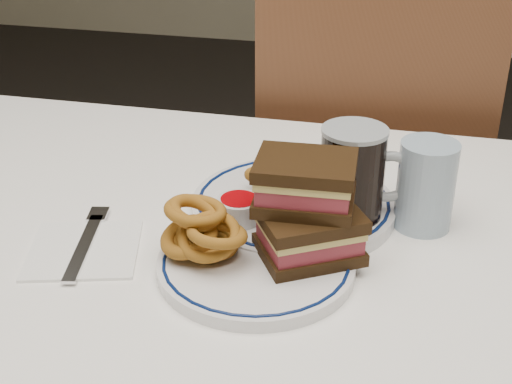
% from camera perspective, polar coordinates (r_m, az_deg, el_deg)
% --- Properties ---
extents(dining_table, '(1.27, 0.87, 0.75)m').
position_cam_1_polar(dining_table, '(0.99, -4.02, -9.01)').
color(dining_table, white).
rests_on(dining_table, floor).
extents(chair_far, '(0.48, 0.48, 0.98)m').
position_cam_1_polar(chair_far, '(1.57, 8.98, 0.74)').
color(chair_far, '#482A17').
rests_on(chair_far, floor).
extents(main_plate, '(0.24, 0.24, 0.02)m').
position_cam_1_polar(main_plate, '(0.86, -0.00, -5.79)').
color(main_plate, white).
rests_on(main_plate, dining_table).
extents(reuben_sandwich, '(0.15, 0.14, 0.12)m').
position_cam_1_polar(reuben_sandwich, '(0.85, 4.13, -1.30)').
color(reuben_sandwich, black).
rests_on(reuben_sandwich, main_plate).
extents(onion_rings_main, '(0.11, 0.10, 0.08)m').
position_cam_1_polar(onion_rings_main, '(0.86, -4.36, -3.09)').
color(onion_rings_main, '#67300D').
rests_on(onion_rings_main, main_plate).
extents(ketchup_ramekin, '(0.06, 0.06, 0.03)m').
position_cam_1_polar(ketchup_ramekin, '(0.93, -1.36, -1.35)').
color(ketchup_ramekin, silver).
rests_on(ketchup_ramekin, main_plate).
extents(beer_mug, '(0.13, 0.09, 0.14)m').
position_cam_1_polar(beer_mug, '(0.93, 7.86, 1.09)').
color(beer_mug, black).
rests_on(beer_mug, dining_table).
extents(water_glass, '(0.08, 0.08, 0.12)m').
position_cam_1_polar(water_glass, '(0.96, 13.43, 0.50)').
color(water_glass, '#90A6BA').
rests_on(water_glass, dining_table).
extents(far_plate, '(0.28, 0.28, 0.02)m').
position_cam_1_polar(far_plate, '(0.99, 3.00, -1.02)').
color(far_plate, white).
rests_on(far_plate, dining_table).
extents(onion_rings_far, '(0.13, 0.11, 0.07)m').
position_cam_1_polar(onion_rings_far, '(0.97, 2.65, 0.59)').
color(onion_rings_far, '#67300D').
rests_on(onion_rings_far, far_plate).
extents(napkin_fork, '(0.17, 0.19, 0.01)m').
position_cam_1_polar(napkin_fork, '(0.93, -13.55, -4.35)').
color(napkin_fork, white).
rests_on(napkin_fork, dining_table).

